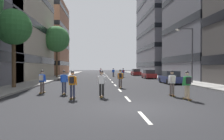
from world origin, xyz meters
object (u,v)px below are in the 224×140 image
Objects in this scene: parked_car_far at (149,74)px; street_tree_mid at (57,39)px; skater_1 at (120,77)px; skater_3 at (123,72)px; parked_car_near at (170,78)px; streetlamp_right at (189,49)px; skater_2 at (64,81)px; skater_9 at (113,72)px; skater_0 at (187,83)px; skater_8 at (72,83)px; parked_car_mid at (136,72)px; skater_5 at (172,82)px; skater_7 at (101,72)px; skater_4 at (42,80)px; street_tree_near at (14,28)px; skater_6 at (102,82)px.

street_tree_mid is (-16.51, 3.97, 6.47)m from parked_car_far.
skater_1 is 1.00× the size of skater_3.
street_tree_mid is at bearing -179.38° from skater_3.
parked_car_near is 0.68× the size of streetlamp_right.
skater_2 is (-4.64, -4.46, -0.03)m from skater_1.
skater_9 is (-5.66, 18.53, 0.29)m from parked_car_near.
skater_9 is (-2.38, 31.27, -0.03)m from skater_0.
skater_9 reaches higher than parked_car_far.
skater_2 is (-11.27, -9.49, 0.29)m from parked_car_near.
skater_0 is 8.40m from skater_1.
skater_3 is at bearing 82.66° from skater_1.
parked_car_near is at bearing 48.99° from skater_8.
parked_car_mid is (0.00, 24.17, 0.00)m from parked_car_near.
parked_car_mid is 35.43m from skater_5.
parked_car_near is at bearing -90.00° from parked_car_far.
street_tree_mid reaches higher than skater_7.
skater_3 is at bearing 76.87° from skater_8.
skater_9 is at bearing 94.35° from skater_0.
skater_7 reaches higher than parked_car_near.
street_tree_mid reaches higher than skater_0.
skater_0 is 10.48m from skater_4.
street_tree_mid is (-16.51, 15.25, 6.47)m from parked_car_near.
skater_0 is 1.00× the size of skater_8.
skater_9 is (4.70, 30.44, -0.03)m from skater_8.
street_tree_near is at bearing -90.00° from street_tree_mid.
skater_9 is (10.85, 3.28, -6.18)m from street_tree_mid.
skater_3 is at bearing 91.44° from skater_0.
skater_3 reaches higher than parked_car_far.
skater_4 is at bearing -46.22° from street_tree_near.
skater_5 and skater_9 have the same top height.
parked_car_mid is 34.08m from street_tree_near.
skater_6 is at bearing 163.88° from skater_0.
skater_7 is at bearing 98.98° from skater_0.
parked_car_far is 2.47× the size of skater_3.
skater_5 is (9.37, -2.20, 0.00)m from skater_4.
skater_9 is at bearing 93.89° from skater_5.
street_tree_mid is 5.32× the size of skater_3.
skater_5 is (-3.65, -22.35, 0.32)m from parked_car_far.
parked_car_far is 0.68× the size of streetlamp_right.
street_tree_mid is 5.32× the size of skater_4.
parked_car_near is 20.26m from skater_7.
parked_car_mid is at bearing 84.08° from skater_5.
street_tree_near is 4.05× the size of skater_5.
street_tree_near reaches higher than skater_4.
street_tree_near is at bearing 132.57° from skater_8.
skater_0 and skater_5 have the same top height.
street_tree_mid is 5.32× the size of skater_9.
parked_car_far is 9.20m from skater_9.
parked_car_far is 17.62m from skater_1.
skater_0 is 31.65m from skater_7.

